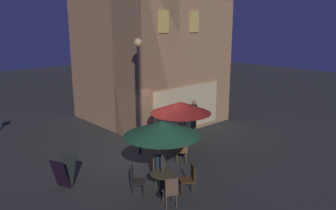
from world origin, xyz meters
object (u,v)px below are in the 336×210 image
object	(u,v)px
street_lamp_near_corner	(139,77)
cafe_chair_0	(135,178)
cafe_chair_2	(190,177)
cafe_table_1	(180,142)
cafe_chair_1	(171,190)
menu_sandwich_board	(64,172)
cafe_chair_3	(159,169)
patron_seated_1	(181,133)
cafe_chair_4	(182,150)
patio_umbrella_1	(181,107)
cafe_chair_5	(181,136)
patron_standing_2	(182,123)
patio_umbrella_0	(162,128)
cafe_table_0	(162,179)
patron_seated_0	(160,166)
patron_standing_3	(194,118)

from	to	relation	value
street_lamp_near_corner	cafe_chair_0	distance (m)	4.37
cafe_chair_0	cafe_chair_2	world-z (taller)	cafe_chair_0
cafe_table_1	cafe_chair_1	size ratio (longest dim) A/B	0.82
menu_sandwich_board	cafe_chair_0	world-z (taller)	menu_sandwich_board
cafe_chair_3	patron_seated_1	world-z (taller)	patron_seated_1
cafe_chair_0	patron_seated_1	bearing A→B (deg)	65.69
cafe_chair_4	patio_umbrella_1	bearing A→B (deg)	0.00
cafe_chair_3	cafe_chair_0	bearing A→B (deg)	-50.70
cafe_chair_0	cafe_chair_4	xyz separation A→B (m)	(2.84, 0.84, -0.05)
cafe_chair_5	patron_standing_2	xyz separation A→B (m)	(0.52, 0.47, 0.36)
patio_umbrella_0	cafe_chair_5	world-z (taller)	patio_umbrella_0
cafe_chair_2	patron_standing_2	distance (m)	4.70
cafe_table_0	patron_seated_0	distance (m)	0.66
patio_umbrella_1	patron_seated_0	size ratio (longest dim) A/B	1.91
cafe_chair_2	cafe_chair_4	distance (m)	2.36
menu_sandwich_board	cafe_table_1	size ratio (longest dim) A/B	1.29
menu_sandwich_board	cafe_table_1	distance (m)	4.80
street_lamp_near_corner	cafe_table_0	bearing A→B (deg)	-116.43
cafe_table_1	cafe_chair_0	distance (m)	3.72
cafe_chair_5	patron_seated_1	xyz separation A→B (m)	(-0.10, -0.09, 0.16)
cafe_chair_4	cafe_chair_5	bearing A→B (deg)	-2.54
cafe_table_1	patron_seated_1	distance (m)	0.65
patio_umbrella_1	patron_standing_3	bearing A→B (deg)	30.68
cafe_chair_4	patron_seated_1	size ratio (longest dim) A/B	0.73
cafe_table_0	cafe_chair_0	world-z (taller)	cafe_chair_0
street_lamp_near_corner	cafe_chair_3	bearing A→B (deg)	-114.54
cafe_chair_5	patron_seated_0	bearing A→B (deg)	-9.20
cafe_chair_1	patron_standing_3	world-z (taller)	patron_standing_3
street_lamp_near_corner	menu_sandwich_board	bearing A→B (deg)	-169.81
patio_umbrella_1	cafe_chair_3	xyz separation A→B (m)	(-2.33, -1.37, -1.44)
cafe_chair_3	patron_seated_0	world-z (taller)	patron_seated_0
patio_umbrella_0	cafe_chair_1	world-z (taller)	patio_umbrella_0
cafe_chair_4	cafe_chair_5	size ratio (longest dim) A/B	0.99
menu_sandwich_board	cafe_chair_2	world-z (taller)	menu_sandwich_board
cafe_chair_1	patron_standing_2	xyz separation A→B (m)	(4.15, 3.74, 0.35)
patio_umbrella_0	patio_umbrella_1	distance (m)	3.42
street_lamp_near_corner	cafe_chair_1	xyz separation A→B (m)	(-1.91, -3.93, -2.64)
patron_seated_0	patron_seated_1	xyz separation A→B (m)	(2.87, 1.93, -0.00)
patio_umbrella_1	cafe_chair_0	size ratio (longest dim) A/B	2.47
cafe_table_1	cafe_chair_0	world-z (taller)	cafe_chair_0
patron_seated_1	patron_standing_2	world-z (taller)	patron_standing_2
patio_umbrella_0	cafe_chair_1	distance (m)	1.81
street_lamp_near_corner	patron_seated_1	xyz separation A→B (m)	(1.62, -0.76, -2.49)
cafe_table_0	patron_standing_2	bearing A→B (deg)	38.27
cafe_chair_5	patio_umbrella_1	bearing A→B (deg)	-0.00
cafe_table_0	cafe_chair_2	size ratio (longest dim) A/B	0.80
street_lamp_near_corner	patron_seated_1	distance (m)	3.06
cafe_table_0	cafe_chair_2	bearing A→B (deg)	-33.31
cafe_chair_2	patron_seated_1	xyz separation A→B (m)	(2.49, 2.94, 0.15)
patron_seated_0	patio_umbrella_1	bearing A→B (deg)	155.05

